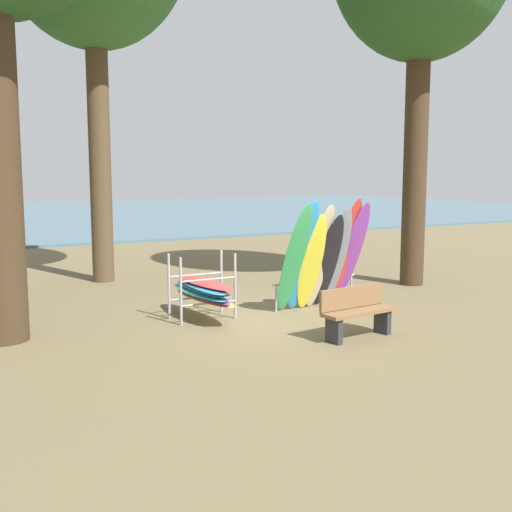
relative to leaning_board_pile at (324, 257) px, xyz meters
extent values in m
plane|color=brown|center=(-1.47, -0.30, -1.06)|extent=(80.00, 80.00, 0.00)
cube|color=#477084|center=(-1.47, 31.63, -1.01)|extent=(80.00, 36.00, 0.10)
cylinder|color=#42301E|center=(3.53, 1.26, 2.18)|extent=(0.57, 0.57, 6.48)
cylinder|color=brown|center=(-3.06, 5.41, 2.42)|extent=(0.54, 0.54, 6.95)
ellipsoid|color=#339E56|center=(-0.80, -0.15, 0.04)|extent=(0.64, 0.92, 2.19)
ellipsoid|color=#2D8ED1|center=(-0.57, -0.11, 0.07)|extent=(0.56, 0.84, 2.25)
ellipsoid|color=yellow|center=(-0.35, -0.07, -0.07)|extent=(0.55, 0.71, 1.97)
ellipsoid|color=#C6B289|center=(-0.12, -0.03, 0.01)|extent=(0.61, 0.73, 2.14)
ellipsoid|color=black|center=(0.11, 0.02, -0.09)|extent=(0.58, 0.80, 1.94)
ellipsoid|color=gray|center=(0.34, 0.06, -0.02)|extent=(0.55, 0.82, 2.07)
ellipsoid|color=red|center=(0.57, 0.10, 0.07)|extent=(0.64, 0.95, 2.26)
ellipsoid|color=purple|center=(0.80, 0.14, 0.03)|extent=(0.60, 1.00, 2.17)
cylinder|color=#9EA0A5|center=(-1.02, 0.17, -0.78)|extent=(0.04, 0.04, 0.55)
cylinder|color=#9EA0A5|center=(1.02, 0.42, -0.78)|extent=(0.04, 0.04, 0.55)
cylinder|color=#9EA0A5|center=(0.00, 0.30, -0.51)|extent=(2.20, 0.31, 0.04)
cylinder|color=#9EA0A5|center=(-3.09, 0.07, -0.43)|extent=(0.05, 0.05, 1.25)
cylinder|color=#9EA0A5|center=(-1.99, 0.07, -0.43)|extent=(0.05, 0.05, 1.25)
cylinder|color=#9EA0A5|center=(-3.09, 0.67, -0.43)|extent=(0.05, 0.05, 1.25)
cylinder|color=#9EA0A5|center=(-1.99, 0.67, -0.43)|extent=(0.05, 0.05, 1.25)
cylinder|color=#9EA0A5|center=(-2.54, 0.07, -0.71)|extent=(1.10, 0.04, 0.04)
cylinder|color=#9EA0A5|center=(-2.54, 0.07, -0.26)|extent=(1.10, 0.04, 0.04)
cylinder|color=#9EA0A5|center=(-2.54, 0.67, -0.71)|extent=(1.10, 0.04, 0.04)
cylinder|color=#9EA0A5|center=(-2.54, 0.67, -0.26)|extent=(1.10, 0.04, 0.04)
ellipsoid|color=yellow|center=(-2.50, 0.37, -0.66)|extent=(0.65, 2.13, 0.06)
ellipsoid|color=purple|center=(-2.52, 0.37, -0.60)|extent=(0.52, 2.11, 0.06)
ellipsoid|color=#38B2AD|center=(-2.60, 0.37, -0.54)|extent=(0.54, 2.11, 0.06)
ellipsoid|color=gray|center=(-2.52, 0.37, -0.48)|extent=(0.55, 2.11, 0.06)
ellipsoid|color=#2D8ED1|center=(-2.55, 0.37, -0.42)|extent=(0.60, 2.12, 0.06)
ellipsoid|color=red|center=(-2.50, 0.37, -0.36)|extent=(0.62, 2.13, 0.06)
cube|color=#2D2D33|center=(-1.37, -2.26, -0.85)|extent=(0.13, 0.33, 0.42)
cube|color=#2D2D33|center=(-0.25, -2.14, -0.85)|extent=(0.13, 0.33, 0.42)
cube|color=olive|center=(-0.81, -2.20, -0.61)|extent=(1.44, 0.55, 0.06)
cube|color=olive|center=(-0.83, -2.02, -0.39)|extent=(1.40, 0.21, 0.36)
camera|label=1|loc=(-7.26, -10.36, 1.70)|focal=44.00mm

